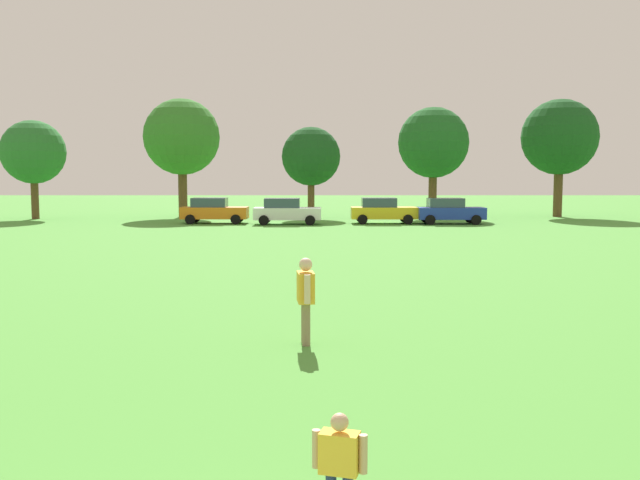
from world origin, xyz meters
TOP-DOWN VIEW (x-y plane):
  - ground_plane at (0.00, 30.00)m, footprint 160.00×160.00m
  - child_kite_flyer at (1.52, 3.09)m, footprint 0.48×0.27m
  - adult_bystander at (1.09, 9.62)m, footprint 0.35×0.75m
  - parked_car_orange_0 at (-5.63, 41.81)m, footprint 4.30×2.02m
  - parked_car_white_1 at (-0.82, 40.91)m, footprint 4.30×2.02m
  - parked_car_yellow_2 at (5.46, 41.73)m, footprint 4.30×2.02m
  - parked_car_blue_3 at (9.74, 41.32)m, footprint 4.30×2.02m
  - tree_far_left at (-19.30, 46.50)m, footprint 4.56×4.56m
  - tree_left at (-9.05, 48.83)m, footprint 5.71×5.71m
  - tree_center at (0.69, 47.37)m, footprint 4.30×4.30m
  - tree_right at (9.86, 48.66)m, footprint 5.30×5.30m
  - tree_far_right at (19.55, 49.29)m, footprint 5.72×5.72m

SIDE VIEW (x-z plane):
  - ground_plane at x=0.00m, z-range 0.00..0.00m
  - child_kite_flyer at x=1.52m, z-range 0.10..1.13m
  - parked_car_orange_0 at x=-5.63m, z-range 0.02..1.70m
  - parked_car_white_1 at x=-0.82m, z-range 0.02..1.70m
  - parked_car_yellow_2 at x=5.46m, z-range 0.02..1.70m
  - parked_car_blue_3 at x=9.74m, z-range 0.02..1.70m
  - adult_bystander at x=1.09m, z-range 0.15..1.74m
  - tree_center at x=0.69m, z-range 1.17..7.87m
  - tree_far_left at x=-19.30m, z-range 1.24..8.35m
  - tree_right at x=9.86m, z-range 1.45..9.70m
  - tree_left at x=-9.05m, z-range 1.56..10.46m
  - tree_far_right at x=19.55m, z-range 1.56..10.48m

